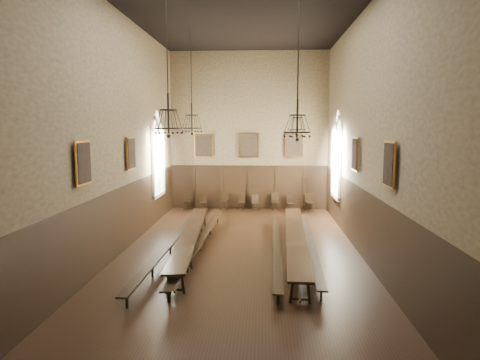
# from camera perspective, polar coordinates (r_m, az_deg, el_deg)

# --- Properties ---
(floor) EXTENTS (9.00, 18.00, 0.02)m
(floor) POSITION_cam_1_polar(r_m,az_deg,el_deg) (16.34, 0.01, -9.80)
(floor) COLOR black
(floor) RESTS_ON ground
(ceiling) EXTENTS (9.00, 18.00, 0.02)m
(ceiling) POSITION_cam_1_polar(r_m,az_deg,el_deg) (16.22, 0.01, 22.36)
(ceiling) COLOR black
(ceiling) RESTS_ON ground
(wall_back) EXTENTS (9.00, 0.02, 9.00)m
(wall_back) POSITION_cam_1_polar(r_m,az_deg,el_deg) (24.64, 1.19, 6.53)
(wall_back) COLOR #8B7B55
(wall_back) RESTS_ON ground
(wall_front) EXTENTS (9.00, 0.02, 9.00)m
(wall_front) POSITION_cam_1_polar(r_m,az_deg,el_deg) (6.67, -4.33, 5.04)
(wall_front) COLOR #8B7B55
(wall_front) RESTS_ON ground
(wall_left) EXTENTS (0.02, 18.00, 9.00)m
(wall_left) POSITION_cam_1_polar(r_m,az_deg,el_deg) (16.52, -15.90, 5.99)
(wall_left) COLOR #8B7B55
(wall_left) RESTS_ON ground
(wall_right) EXTENTS (0.02, 18.00, 9.00)m
(wall_right) POSITION_cam_1_polar(r_m,az_deg,el_deg) (16.04, 16.41, 5.95)
(wall_right) COLOR #8B7B55
(wall_right) RESTS_ON ground
(wainscot_panelling) EXTENTS (9.00, 18.00, 2.50)m
(wainscot_panelling) POSITION_cam_1_polar(r_m,az_deg,el_deg) (16.02, 0.01, -5.49)
(wainscot_panelling) COLOR black
(wainscot_panelling) RESTS_ON floor
(table_left) EXTENTS (1.29, 9.53, 0.74)m
(table_left) POSITION_cam_1_polar(r_m,az_deg,el_deg) (16.70, -6.57, -8.12)
(table_left) COLOR black
(table_left) RESTS_ON floor
(table_right) EXTENTS (1.15, 10.09, 0.79)m
(table_right) POSITION_cam_1_polar(r_m,az_deg,el_deg) (16.28, 7.39, -8.45)
(table_right) COLOR black
(table_right) RESTS_ON floor
(bench_left_outer) EXTENTS (0.53, 10.45, 0.47)m
(bench_left_outer) POSITION_cam_1_polar(r_m,az_deg,el_deg) (16.36, -9.26, -8.75)
(bench_left_outer) COLOR black
(bench_left_outer) RESTS_ON floor
(bench_left_inner) EXTENTS (0.59, 10.66, 0.48)m
(bench_left_inner) POSITION_cam_1_polar(r_m,az_deg,el_deg) (16.65, -5.28, -8.38)
(bench_left_inner) COLOR black
(bench_left_inner) RESTS_ON floor
(bench_right_inner) EXTENTS (0.48, 9.65, 0.43)m
(bench_right_inner) POSITION_cam_1_polar(r_m,az_deg,el_deg) (16.12, 4.86, -9.01)
(bench_right_inner) COLOR black
(bench_right_inner) RESTS_ON floor
(bench_right_outer) EXTENTS (0.70, 9.88, 0.44)m
(bench_right_outer) POSITION_cam_1_polar(r_m,az_deg,el_deg) (16.56, 9.36, -8.61)
(bench_right_outer) COLOR black
(bench_right_outer) RESTS_ON floor
(chair_0) EXTENTS (0.47, 0.47, 1.03)m
(chair_0) POSITION_cam_1_polar(r_m,az_deg,el_deg) (24.89, -6.95, -3.22)
(chair_0) COLOR black
(chair_0) RESTS_ON floor
(chair_1) EXTENTS (0.45, 0.45, 0.87)m
(chair_1) POSITION_cam_1_polar(r_m,az_deg,el_deg) (24.75, -4.87, -3.37)
(chair_1) COLOR black
(chair_1) RESTS_ON floor
(chair_2) EXTENTS (0.51, 0.51, 1.04)m
(chair_2) POSITION_cam_1_polar(r_m,az_deg,el_deg) (24.68, -2.13, -3.25)
(chair_2) COLOR black
(chair_2) RESTS_ON floor
(chair_3) EXTENTS (0.51, 0.51, 0.91)m
(chair_3) POSITION_cam_1_polar(r_m,az_deg,el_deg) (24.59, 0.14, -3.38)
(chair_3) COLOR black
(chair_3) RESTS_ON floor
(chair_4) EXTENTS (0.49, 0.49, 0.87)m
(chair_4) POSITION_cam_1_polar(r_m,az_deg,el_deg) (24.55, 2.14, -3.43)
(chair_4) COLOR black
(chair_4) RESTS_ON floor
(chair_5) EXTENTS (0.50, 0.50, 0.98)m
(chair_5) POSITION_cam_1_polar(r_m,az_deg,el_deg) (24.61, 4.77, -3.34)
(chair_5) COLOR black
(chair_5) RESTS_ON floor
(chair_6) EXTENTS (0.48, 0.48, 0.86)m
(chair_6) POSITION_cam_1_polar(r_m,az_deg,el_deg) (24.61, 6.75, -3.45)
(chair_6) COLOR black
(chair_6) RESTS_ON floor
(chair_7) EXTENTS (0.53, 0.53, 0.97)m
(chair_7) POSITION_cam_1_polar(r_m,az_deg,el_deg) (24.75, 9.21, -3.36)
(chair_7) COLOR black
(chair_7) RESTS_ON floor
(chandelier_back_left) EXTENTS (0.86, 0.86, 4.47)m
(chandelier_back_left) POSITION_cam_1_polar(r_m,az_deg,el_deg) (18.41, -6.44, 7.78)
(chandelier_back_left) COLOR black
(chandelier_back_left) RESTS_ON ceiling
(chandelier_back_right) EXTENTS (0.75, 0.75, 4.51)m
(chandelier_back_right) POSITION_cam_1_polar(r_m,az_deg,el_deg) (17.76, 7.60, 7.75)
(chandelier_back_right) COLOR black
(chandelier_back_right) RESTS_ON ceiling
(chandelier_front_left) EXTENTS (0.89, 0.89, 4.47)m
(chandelier_front_left) POSITION_cam_1_polar(r_m,az_deg,el_deg) (13.67, -9.53, 7.99)
(chandelier_front_left) COLOR black
(chandelier_front_left) RESTS_ON ceiling
(chandelier_front_right) EXTENTS (0.78, 0.78, 4.56)m
(chandelier_front_right) POSITION_cam_1_polar(r_m,az_deg,el_deg) (12.75, 7.65, 7.80)
(chandelier_front_right) COLOR black
(chandelier_front_right) RESTS_ON ceiling
(portrait_back_0) EXTENTS (1.10, 0.12, 1.40)m
(portrait_back_0) POSITION_cam_1_polar(r_m,az_deg,el_deg) (24.76, -4.87, 4.65)
(portrait_back_0) COLOR #A76E28
(portrait_back_0) RESTS_ON wall_back
(portrait_back_1) EXTENTS (1.10, 0.12, 1.40)m
(portrait_back_1) POSITION_cam_1_polar(r_m,az_deg,el_deg) (24.53, 1.17, 4.65)
(portrait_back_1) COLOR #A76E28
(portrait_back_1) RESTS_ON wall_back
(portrait_back_2) EXTENTS (1.10, 0.12, 1.40)m
(portrait_back_2) POSITION_cam_1_polar(r_m,az_deg,el_deg) (24.58, 7.26, 4.60)
(portrait_back_2) COLOR #A76E28
(portrait_back_2) RESTS_ON wall_back
(portrait_left_0) EXTENTS (0.12, 1.00, 1.30)m
(portrait_left_0) POSITION_cam_1_polar(r_m,az_deg,el_deg) (17.46, -14.33, 3.46)
(portrait_left_0) COLOR #A76E28
(portrait_left_0) RESTS_ON wall_left
(portrait_left_1) EXTENTS (0.12, 1.00, 1.30)m
(portrait_left_1) POSITION_cam_1_polar(r_m,az_deg,el_deg) (13.25, -20.18, 2.16)
(portrait_left_1) COLOR #A76E28
(portrait_left_1) RESTS_ON wall_left
(portrait_right_0) EXTENTS (0.12, 1.00, 1.30)m
(portrait_right_0) POSITION_cam_1_polar(r_m,az_deg,el_deg) (17.01, 15.13, 3.34)
(portrait_right_0) COLOR #A76E28
(portrait_right_0) RESTS_ON wall_right
(portrait_right_1) EXTENTS (0.12, 1.00, 1.30)m
(portrait_right_1) POSITION_cam_1_polar(r_m,az_deg,el_deg) (12.66, 19.30, 1.99)
(portrait_right_1) COLOR #A76E28
(portrait_right_1) RESTS_ON wall_right
(window_right) EXTENTS (0.20, 2.20, 4.60)m
(window_right) POSITION_cam_1_polar(r_m,az_deg,el_deg) (21.46, 12.77, 3.33)
(window_right) COLOR white
(window_right) RESTS_ON wall_right
(window_left) EXTENTS (0.20, 2.20, 4.60)m
(window_left) POSITION_cam_1_polar(r_m,az_deg,el_deg) (21.81, -10.89, 3.44)
(window_left) COLOR white
(window_left) RESTS_ON wall_left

